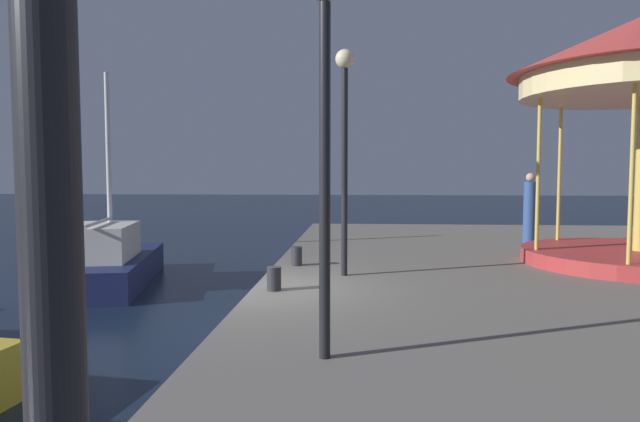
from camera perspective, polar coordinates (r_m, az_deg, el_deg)
name	(u,v)px	position (r m, az deg, el deg)	size (l,w,h in m)	color
ground_plane	(254,332)	(10.10, -6.67, -12.06)	(120.00, 120.00, 0.00)	black
quay_dock	(639,317)	(10.85, 29.44, -9.26)	(12.85, 24.23, 0.80)	slate
sailboat_navy	(106,262)	(14.95, -20.73, -4.81)	(2.96, 5.39, 5.27)	#19214C
lamp_post_mid_promenade	(325,92)	(5.97, 0.49, 11.91)	(0.36, 0.36, 4.08)	black
lamp_post_far_end	(345,122)	(10.80, 2.50, 8.97)	(0.36, 0.36, 4.28)	black
bollard_center	(274,279)	(9.56, -4.65, -6.81)	(0.24, 0.24, 0.40)	#2D2D33
bollard_north	(296,256)	(12.05, -2.39, -4.56)	(0.24, 0.24, 0.40)	#2D2D33
person_far_corner	(530,211)	(16.54, 20.38, 0.03)	(0.34, 0.34, 1.96)	#2D4C8C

